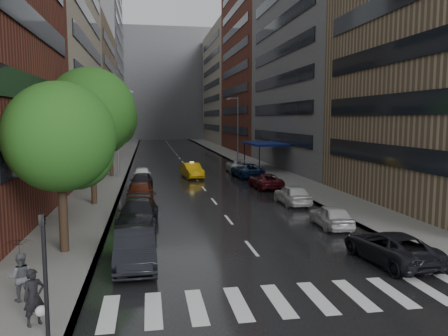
{
  "coord_description": "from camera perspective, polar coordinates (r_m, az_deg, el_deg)",
  "views": [
    {
      "loc": [
        -4.76,
        -15.69,
        6.17
      ],
      "look_at": [
        0.0,
        11.65,
        3.0
      ],
      "focal_mm": 35.0,
      "sensor_mm": 36.0,
      "label": 1
    }
  ],
  "objects": [
    {
      "name": "parked_cars_right",
      "position": [
        37.6,
        5.91,
        -1.86
      ],
      "size": [
        2.89,
        37.2,
        1.51
      ],
      "color": "black",
      "rests_on": "ground"
    },
    {
      "name": "tree_far",
      "position": [
        46.86,
        -14.67,
        6.31
      ],
      "size": [
        5.66,
        5.66,
        9.02
      ],
      "color": "#382619",
      "rests_on": "ground"
    },
    {
      "name": "buildings_left",
      "position": [
        75.81,
        -18.08,
        13.64
      ],
      "size": [
        8.0,
        108.0,
        38.0
      ],
      "color": "maroon",
      "rests_on": "ground"
    },
    {
      "name": "taxi",
      "position": [
        45.49,
        -4.21,
        -0.32
      ],
      "size": [
        2.25,
        4.85,
        1.54
      ],
      "primitive_type": "imported",
      "rotation": [
        0.0,
        0.0,
        0.14
      ],
      "color": "#DA9E0B",
      "rests_on": "ground"
    },
    {
      "name": "sidewalk_right",
      "position": [
        67.39,
        1.94,
        1.32
      ],
      "size": [
        4.0,
        140.0,
        0.15
      ],
      "primitive_type": "cube",
      "color": "gray",
      "rests_on": "ground"
    },
    {
      "name": "building_far",
      "position": [
        134.13,
        -7.96,
        10.66
      ],
      "size": [
        40.0,
        14.0,
        32.0
      ],
      "primitive_type": "cube",
      "color": "slate",
      "rests_on": "ground"
    },
    {
      "name": "traffic_light",
      "position": [
        13.09,
        -22.37,
        -11.51
      ],
      "size": [
        0.18,
        0.15,
        3.45
      ],
      "color": "black",
      "rests_on": "sidewalk_left"
    },
    {
      "name": "tree_mid",
      "position": [
        31.84,
        -16.94,
        7.06
      ],
      "size": [
        6.07,
        6.07,
        9.67
      ],
      "color": "#382619",
      "rests_on": "ground"
    },
    {
      "name": "ped_black_umbrella",
      "position": [
        16.17,
        -25.12,
        -11.3
      ],
      "size": [
        0.96,
        0.98,
        2.09
      ],
      "color": "#56585C",
      "rests_on": "sidewalk_left"
    },
    {
      "name": "ground",
      "position": [
        17.52,
        6.76,
        -14.15
      ],
      "size": [
        220.0,
        220.0,
        0.0
      ],
      "primitive_type": "plane",
      "color": "gray",
      "rests_on": "ground"
    },
    {
      "name": "tree_near",
      "position": [
        20.64,
        -20.64,
        3.79
      ],
      "size": [
        4.9,
        4.9,
        7.8
      ],
      "color": "#382619",
      "rests_on": "ground"
    },
    {
      "name": "road",
      "position": [
        66.15,
        -5.71,
        1.14
      ],
      "size": [
        14.0,
        140.0,
        0.01
      ],
      "primitive_type": "cube",
      "color": "black",
      "rests_on": "ground"
    },
    {
      "name": "awning",
      "position": [
        52.6,
        5.29,
        3.18
      ],
      "size": [
        4.0,
        8.0,
        3.12
      ],
      "color": "navy",
      "rests_on": "sidewalk_right"
    },
    {
      "name": "ped_bag_walker",
      "position": [
        14.35,
        -23.54,
        -15.32
      ],
      "size": [
        0.73,
        0.68,
        1.69
      ],
      "color": "black",
      "rests_on": "sidewalk_left"
    },
    {
      "name": "street_lamp_right",
      "position": [
        61.97,
        1.75,
        5.33
      ],
      "size": [
        1.74,
        0.22,
        9.0
      ],
      "color": "gray",
      "rests_on": "sidewalk_right"
    },
    {
      "name": "street_lamp_left",
      "position": [
        45.8,
        -13.63,
        4.73
      ],
      "size": [
        1.74,
        0.22,
        9.0
      ],
      "color": "gray",
      "rests_on": "sidewalk_left"
    },
    {
      "name": "buildings_right",
      "position": [
        75.56,
        5.5,
        13.22
      ],
      "size": [
        8.05,
        109.1,
        36.0
      ],
      "color": "#937A5B",
      "rests_on": "ground"
    },
    {
      "name": "crosswalk",
      "position": [
        15.81,
        9.65,
        -16.51
      ],
      "size": [
        13.15,
        2.8,
        0.01
      ],
      "color": "silver",
      "rests_on": "ground"
    },
    {
      "name": "parked_cars_left",
      "position": [
        30.7,
        -10.94,
        -3.73
      ],
      "size": [
        2.49,
        29.29,
        1.59
      ],
      "color": "black",
      "rests_on": "ground"
    },
    {
      "name": "sidewalk_left",
      "position": [
        66.1,
        -13.52,
        1.05
      ],
      "size": [
        4.0,
        140.0,
        0.15
      ],
      "primitive_type": "cube",
      "color": "gray",
      "rests_on": "ground"
    }
  ]
}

